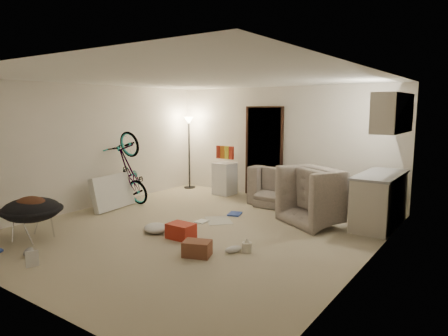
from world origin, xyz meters
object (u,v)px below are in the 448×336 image
Objects in this scene: saucer_chair at (32,215)px; drink_case_a at (197,249)px; floor_lamp at (189,137)px; kitchen_counter at (379,201)px; sofa at (300,193)px; juicer at (247,246)px; mini_fridge at (225,179)px; tv_box at (113,192)px; drink_case_b at (181,231)px; bicycle at (130,185)px; armchair at (327,202)px.

saucer_chair is 2.48× the size of drink_case_a.
kitchen_counter is at bearing -7.66° from floor_lamp.
juicer is (0.49, -2.87, -0.22)m from sofa.
floor_lamp reaches higher than juicer.
saucer_chair is (-2.52, -4.32, 0.09)m from sofa.
drink_case_a is at bearing -58.07° from mini_fridge.
kitchen_counter is 1.75m from sofa.
sofa is 3.84m from tv_box.
mini_fridge reaches higher than juicer.
sofa is 5.01× the size of drink_case_b.
saucer_chair is at bearing -82.11° from floor_lamp.
saucer_chair is at bearing -137.33° from kitchen_counter.
floor_lamp is 4.18m from drink_case_b.
tv_box is (-3.04, -2.33, 0.05)m from sofa.
saucer_chair reaches higher than juicer.
kitchen_counter is at bearing -72.33° from bicycle.
bicycle is 2.51m from saucer_chair.
mini_fridge is (-2.84, 0.85, 0.01)m from armchair.
tv_box is (-0.53, 1.99, -0.04)m from saucer_chair.
bicycle is at bearing 102.11° from saucer_chair.
kitchen_counter is 3.70m from mini_fridge.
armchair is 1.23× the size of saucer_chair.
mini_fridge is (-1.98, 0.10, 0.08)m from sofa.
sofa is 2.73× the size of mini_fridge.
drink_case_a is (3.06, -1.07, -0.24)m from tv_box.
floor_lamp is at bearing 3.75° from bicycle.
armchair is 2.80m from drink_case_a.
armchair is 2.17m from juicer.
bicycle reaches higher than sofa.
bicycle is (-4.73, -1.42, -0.02)m from kitchen_counter.
saucer_chair is 2.71m from drink_case_a.
bicycle is 3.43m from drink_case_a.
kitchen_counter reaches higher than sofa.
kitchen_counter is 5.09m from tv_box.
armchair is 1.08× the size of tv_box.
kitchen_counter is at bearing 42.67° from saucer_chair.
kitchen_counter is 4.01× the size of drink_case_a.
drink_case_b is (-2.36, -2.50, -0.32)m from kitchen_counter.
bicycle is 1.51× the size of tv_box.
saucer_chair reaches higher than drink_case_b.
mini_fridge is 4.46m from saucer_chair.
kitchen_counter reaches higher than armchair.
drink_case_a is at bearing -27.12° from tv_box.
kitchen_counter reaches higher than saucer_chair.
bicycle is (0.10, -2.07, -0.89)m from floor_lamp.
saucer_chair is (0.63, -4.52, -0.92)m from floor_lamp.
juicer is at bearing -16.53° from tv_box.
mini_fridge is at bearing -4.26° from sofa.
kitchen_counter is 7.39× the size of juicer.
armchair is 4.92m from saucer_chair.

